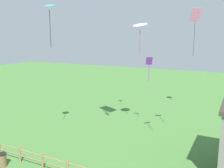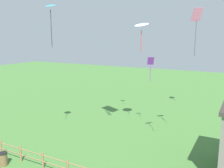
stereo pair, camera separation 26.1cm
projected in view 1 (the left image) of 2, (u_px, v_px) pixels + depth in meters
name	position (u px, v px, depth m)	size (l,w,h in m)	color
trash_bin	(2.00, 160.00, 16.72)	(0.61, 0.61, 0.91)	brown
kite_cyan_delta	(49.00, 9.00, 18.00)	(0.87, 0.86, 3.16)	#2DB2C6
kite_purple_streamer	(149.00, 65.00, 22.15)	(0.66, 0.58, 2.19)	purple
kite_pink_diamond	(195.00, 22.00, 17.73)	(0.82, 0.79, 3.34)	pink
kite_white_delta	(140.00, 25.00, 20.42)	(1.40, 1.38, 2.45)	white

